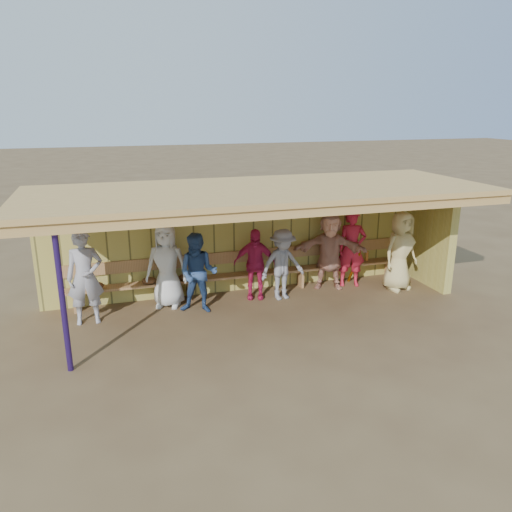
{
  "coord_description": "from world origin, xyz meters",
  "views": [
    {
      "loc": [
        -2.89,
        -8.94,
        3.99
      ],
      "look_at": [
        0.0,
        0.35,
        1.05
      ],
      "focal_mm": 35.0,
      "sensor_mm": 36.0,
      "label": 1
    }
  ],
  "objects_px": {
    "player_h": "(400,251)",
    "bench": "(246,269)",
    "player_d": "(255,264)",
    "player_b": "(167,265)",
    "player_c": "(198,273)",
    "player_e": "(282,265)",
    "player_f": "(330,251)",
    "player_g": "(352,248)",
    "player_a": "(85,277)"
  },
  "relations": [
    {
      "from": "player_d",
      "to": "player_f",
      "type": "height_order",
      "value": "player_f"
    },
    {
      "from": "player_c",
      "to": "player_d",
      "type": "height_order",
      "value": "player_c"
    },
    {
      "from": "player_h",
      "to": "player_e",
      "type": "bearing_deg",
      "value": 162.53
    },
    {
      "from": "player_b",
      "to": "player_e",
      "type": "height_order",
      "value": "player_b"
    },
    {
      "from": "player_a",
      "to": "player_b",
      "type": "xyz_separation_m",
      "value": [
        1.57,
        0.39,
        -0.04
      ]
    },
    {
      "from": "player_b",
      "to": "player_h",
      "type": "relative_size",
      "value": 0.98
    },
    {
      "from": "player_c",
      "to": "bench",
      "type": "bearing_deg",
      "value": 56.82
    },
    {
      "from": "player_c",
      "to": "player_f",
      "type": "xyz_separation_m",
      "value": [
        3.08,
        0.5,
        0.06
      ]
    },
    {
      "from": "player_b",
      "to": "bench",
      "type": "bearing_deg",
      "value": 32.36
    },
    {
      "from": "player_h",
      "to": "player_g",
      "type": "bearing_deg",
      "value": 136.1
    },
    {
      "from": "player_b",
      "to": "player_c",
      "type": "height_order",
      "value": "player_b"
    },
    {
      "from": "player_f",
      "to": "player_g",
      "type": "xyz_separation_m",
      "value": [
        0.55,
        0.0,
        0.01
      ]
    },
    {
      "from": "player_c",
      "to": "player_g",
      "type": "distance_m",
      "value": 3.67
    },
    {
      "from": "player_g",
      "to": "player_a",
      "type": "bearing_deg",
      "value": -159.36
    },
    {
      "from": "player_f",
      "to": "player_a",
      "type": "bearing_deg",
      "value": -153.0
    },
    {
      "from": "player_h",
      "to": "bench",
      "type": "xyz_separation_m",
      "value": [
        -3.33,
        0.85,
        -0.37
      ]
    },
    {
      "from": "player_e",
      "to": "player_b",
      "type": "bearing_deg",
      "value": 164.68
    },
    {
      "from": "player_f",
      "to": "player_g",
      "type": "relative_size",
      "value": 0.99
    },
    {
      "from": "player_a",
      "to": "player_f",
      "type": "distance_m",
      "value": 5.22
    },
    {
      "from": "player_b",
      "to": "player_h",
      "type": "xyz_separation_m",
      "value": [
        5.09,
        -0.55,
        0.02
      ]
    },
    {
      "from": "player_b",
      "to": "bench",
      "type": "distance_m",
      "value": 1.82
    },
    {
      "from": "player_e",
      "to": "player_h",
      "type": "bearing_deg",
      "value": -12.28
    },
    {
      "from": "player_c",
      "to": "player_d",
      "type": "xyz_separation_m",
      "value": [
        1.29,
        0.39,
        -0.05
      ]
    },
    {
      "from": "player_d",
      "to": "player_e",
      "type": "distance_m",
      "value": 0.59
    },
    {
      "from": "player_e",
      "to": "player_d",
      "type": "bearing_deg",
      "value": 150.7
    },
    {
      "from": "bench",
      "to": "player_f",
      "type": "bearing_deg",
      "value": -9.27
    },
    {
      "from": "player_b",
      "to": "player_f",
      "type": "bearing_deg",
      "value": 22.51
    },
    {
      "from": "player_d",
      "to": "player_h",
      "type": "xyz_separation_m",
      "value": [
        3.25,
        -0.44,
        0.13
      ]
    },
    {
      "from": "player_b",
      "to": "player_f",
      "type": "distance_m",
      "value": 3.63
    },
    {
      "from": "player_e",
      "to": "bench",
      "type": "height_order",
      "value": "player_e"
    },
    {
      "from": "player_a",
      "to": "bench",
      "type": "relative_size",
      "value": 0.24
    },
    {
      "from": "player_a",
      "to": "player_c",
      "type": "xyz_separation_m",
      "value": [
        2.12,
        -0.1,
        -0.1
      ]
    },
    {
      "from": "player_e",
      "to": "player_c",
      "type": "bearing_deg",
      "value": 177.75
    },
    {
      "from": "player_h",
      "to": "player_d",
      "type": "bearing_deg",
      "value": 159.5
    },
    {
      "from": "player_c",
      "to": "player_h",
      "type": "relative_size",
      "value": 0.91
    },
    {
      "from": "player_b",
      "to": "player_h",
      "type": "height_order",
      "value": "player_h"
    },
    {
      "from": "player_g",
      "to": "player_c",
      "type": "bearing_deg",
      "value": -155.48
    },
    {
      "from": "player_d",
      "to": "player_e",
      "type": "xyz_separation_m",
      "value": [
        0.55,
        -0.22,
        0.0
      ]
    },
    {
      "from": "player_c",
      "to": "player_d",
      "type": "distance_m",
      "value": 1.35
    },
    {
      "from": "player_g",
      "to": "player_b",
      "type": "bearing_deg",
      "value": -163.26
    },
    {
      "from": "player_b",
      "to": "bench",
      "type": "relative_size",
      "value": 0.23
    },
    {
      "from": "player_d",
      "to": "player_f",
      "type": "bearing_deg",
      "value": 20.3
    },
    {
      "from": "player_a",
      "to": "player_f",
      "type": "bearing_deg",
      "value": 3.27
    },
    {
      "from": "player_b",
      "to": "player_c",
      "type": "distance_m",
      "value": 0.74
    },
    {
      "from": "player_g",
      "to": "player_e",
      "type": "bearing_deg",
      "value": -152.97
    },
    {
      "from": "player_f",
      "to": "player_d",
      "type": "bearing_deg",
      "value": -153.92
    },
    {
      "from": "player_e",
      "to": "player_f",
      "type": "height_order",
      "value": "player_f"
    },
    {
      "from": "player_e",
      "to": "player_g",
      "type": "distance_m",
      "value": 1.83
    },
    {
      "from": "player_f",
      "to": "player_h",
      "type": "bearing_deg",
      "value": 2.06
    },
    {
      "from": "player_b",
      "to": "player_f",
      "type": "height_order",
      "value": "same"
    }
  ]
}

